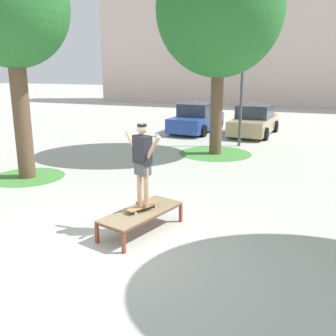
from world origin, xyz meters
The scene contains 12 objects.
ground_plane centered at (0.00, 0.00, 0.00)m, with size 120.00×120.00×0.00m, color #B7B5AD.
building_facade centered at (3.56, 30.44, 6.18)m, with size 41.11×4.00×12.35m, color beige.
skate_box centered at (0.23, 0.96, 0.41)m, with size 1.22×2.03×0.46m.
skateboard centered at (0.25, 1.02, 0.54)m, with size 0.49×0.81×0.09m.
skater centered at (0.25, 1.02, 1.53)m, with size 0.95×0.46×1.69m.
tree_near_left centered at (-4.83, 3.37, 4.90)m, with size 3.25×3.25×6.68m.
grass_patch_near_left centered at (-4.83, 3.37, 0.00)m, with size 2.26×2.26×0.01m, color #47893D.
tree_mid_back centered at (-0.24, 8.77, 5.33)m, with size 4.65×4.65×7.80m.
grass_patch_mid_back centered at (-0.24, 8.77, 0.00)m, with size 2.86×2.86×0.01m, color #47893D.
car_blue centered at (-2.50, 13.60, 0.69)m, with size 2.11×4.29×1.50m.
car_tan centered at (0.47, 13.79, 0.69)m, with size 2.12×4.30×1.50m.
light_post centered at (0.35, 10.62, 3.83)m, with size 0.36×0.36×5.83m.
Camera 1 is at (3.42, -5.68, 3.31)m, focal length 40.85 mm.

